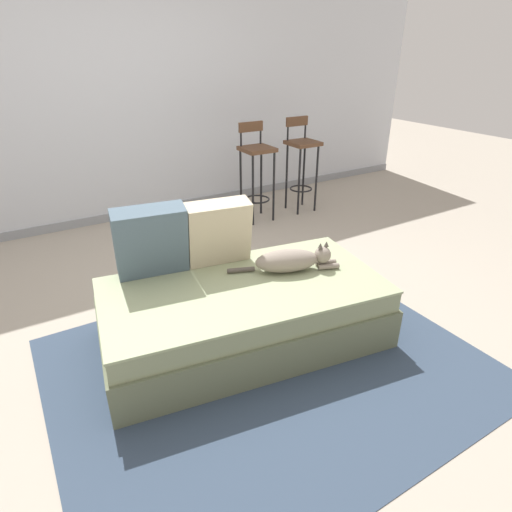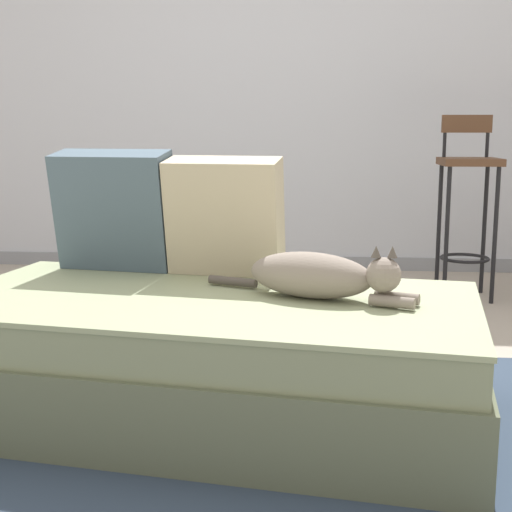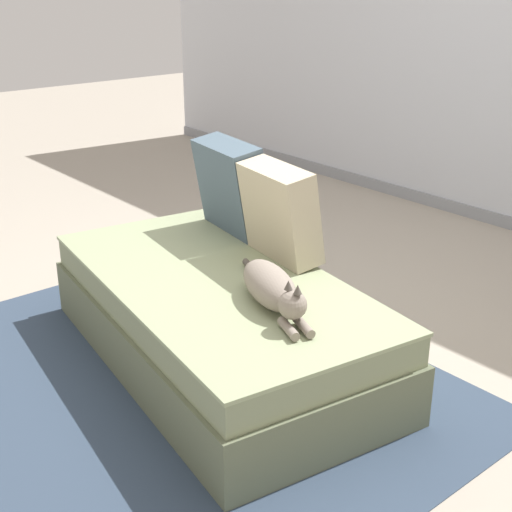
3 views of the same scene
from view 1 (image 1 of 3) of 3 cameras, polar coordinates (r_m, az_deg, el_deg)
The scene contains 10 objects.
ground_plane at distance 3.19m, azimuth -5.13°, elevation -7.18°, with size 16.00×16.00×0.00m, color #A89E8E.
wall_back_panel at distance 4.82m, azimuth -18.50°, elevation 19.71°, with size 8.00×0.10×2.60m, color silver.
wall_baseboard_trim at distance 5.04m, azimuth -16.32°, elevation 5.46°, with size 8.00×0.02×0.09m, color gray.
area_rug at distance 2.70m, azimuth 1.69°, elevation -14.22°, with size 2.47×2.01×0.01m, color #334256.
couch at distance 2.77m, azimuth -1.61°, elevation -7.49°, with size 1.88×1.17×0.41m.
throw_pillow_corner at distance 2.77m, azimuth -13.85°, elevation 1.97°, with size 0.48×0.30×0.47m.
throw_pillow_middle at distance 2.86m, azimuth -5.10°, elevation 3.20°, with size 0.45×0.28×0.44m.
cat at distance 2.81m, azimuth 4.75°, elevation -0.55°, with size 0.70×0.35×0.19m.
bar_stool_near_window at distance 4.64m, azimuth 0.05°, elevation 12.25°, with size 0.32×0.32×1.04m.
bar_stool_by_doorway at distance 4.96m, azimuth 6.10°, elevation 13.19°, with size 0.32×0.32×1.04m.
Camera 1 is at (-1.12, -2.41, 1.76)m, focal length 30.00 mm.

